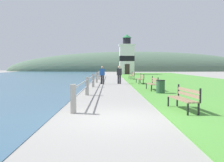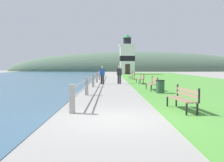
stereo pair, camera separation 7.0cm
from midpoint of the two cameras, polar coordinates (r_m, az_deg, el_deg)
The scene contains 12 objects.
ground_plane at distance 7.93m, azimuth 0.98°, elevation -8.71°, with size 160.00×160.00×0.00m, color gray.
grass_verge at distance 28.52m, azimuth 15.44°, elevation 0.08°, with size 12.00×58.91×0.06m.
seawall_railing at distance 25.00m, azimuth -3.41°, elevation 1.05°, with size 0.18×32.56×1.03m.
park_bench_near at distance 9.42m, azimuth 16.20°, elevation -3.58°, with size 0.69×1.91×0.94m.
park_bench_midway at distance 16.75m, azimuth 9.39°, elevation -0.43°, with size 0.53×1.79×0.94m.
park_bench_far at distance 22.76m, azimuth 6.66°, elevation 0.63°, with size 0.51×1.91×0.94m.
park_bench_by_lighthouse at distance 30.24m, azimuth 4.75°, elevation 1.35°, with size 0.53×1.92×0.94m.
lighthouse at distance 48.52m, azimuth 3.53°, elevation 5.43°, with size 3.15×3.15×7.69m.
person_strolling at distance 22.82m, azimuth -2.14°, elevation 1.53°, with size 0.45×0.34×1.64m.
person_by_railing at distance 23.00m, azimuth 1.76°, elevation 1.59°, with size 0.46×0.36×1.67m.
trash_bin at distance 15.02m, azimuth 11.08°, elevation -1.34°, with size 0.54×0.54×0.84m.
distant_hillside at distance 77.48m, azimuth 5.66°, elevation 2.27°, with size 80.00×16.00×12.00m.
Camera 2 is at (-0.15, -7.75, 1.68)m, focal length 40.00 mm.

